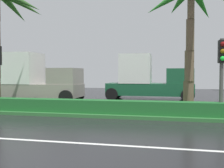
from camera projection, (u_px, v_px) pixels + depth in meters
ground_plane at (102, 110)px, 14.27m from camera, size 90.00×42.00×0.10m
near_lane_divider_stripe at (43, 141)px, 7.42m from camera, size 81.00×0.14×0.01m
median_strip at (98, 110)px, 13.28m from camera, size 85.50×4.00×0.15m
median_hedge at (90, 106)px, 11.90m from camera, size 76.50×0.70×0.60m
palm_tree_centre_left at (191, 6)px, 11.90m from camera, size 4.42×4.34×6.39m
traffic_signal_median_right at (222, 63)px, 10.74m from camera, size 0.28×0.43×3.30m
box_truck_lead at (36, 80)px, 18.10m from camera, size 6.40×2.64×3.46m
box_truck_following at (149, 79)px, 19.36m from camera, size 6.40×2.64×3.46m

